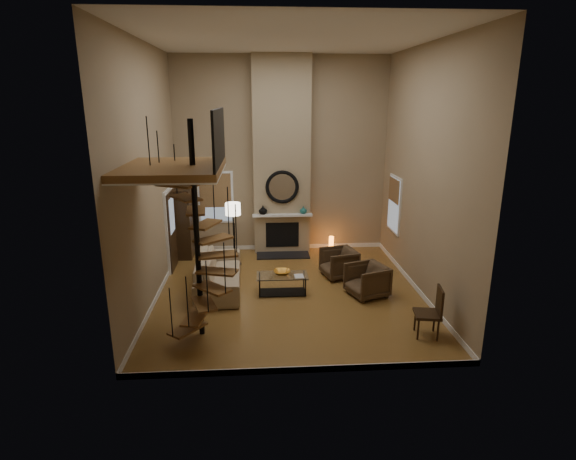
{
  "coord_description": "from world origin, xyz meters",
  "views": [
    {
      "loc": [
        -0.68,
        -9.8,
        4.35
      ],
      "look_at": [
        0.0,
        0.4,
        1.4
      ],
      "focal_mm": 28.57,
      "sensor_mm": 36.0,
      "label": 1
    }
  ],
  "objects": [
    {
      "name": "vase_right",
      "position": [
        0.6,
        2.82,
        1.28
      ],
      "size": [
        0.2,
        0.2,
        0.21
      ],
      "primitive_type": "imported",
      "color": "#1B5F59",
      "rests_on": "mantel"
    },
    {
      "name": "entry_door",
      "position": [
        -2.95,
        1.8,
        1.05
      ],
      "size": [
        0.1,
        1.05,
        2.16
      ],
      "color": "white",
      "rests_on": "ground"
    },
    {
      "name": "mirror_disc",
      "position": [
        0.0,
        2.85,
        1.95
      ],
      "size": [
        0.8,
        0.01,
        0.8
      ],
      "primitive_type": "cylinder",
      "rotation": [
        1.57,
        0.0,
        0.0
      ],
      "color": "white",
      "rests_on": "chimney_breast"
    },
    {
      "name": "ceiling",
      "position": [
        0.0,
        0.0,
        5.5
      ],
      "size": [
        6.0,
        6.5,
        0.01
      ],
      "primitive_type": "cube",
      "color": "silver",
      "rests_on": "back_wall"
    },
    {
      "name": "armchair_near",
      "position": [
        1.39,
        0.94,
        0.35
      ],
      "size": [
        0.98,
        0.96,
        0.74
      ],
      "primitive_type": "imported",
      "rotation": [
        0.0,
        0.0,
        -1.32
      ],
      "color": "#4A3522",
      "rests_on": "ground"
    },
    {
      "name": "baseboard_right",
      "position": [
        2.99,
        0.0,
        0.06
      ],
      "size": [
        0.02,
        6.5,
        0.12
      ],
      "primitive_type": "cube",
      "color": "white",
      "rests_on": "ground"
    },
    {
      "name": "floor_lamp",
      "position": [
        -1.35,
        1.96,
        1.41
      ],
      "size": [
        0.4,
        0.4,
        1.71
      ],
      "color": "black",
      "rests_on": "ground"
    },
    {
      "name": "accent_lamp",
      "position": [
        1.42,
        2.76,
        0.25
      ],
      "size": [
        0.14,
        0.14,
        0.5
      ],
      "primitive_type": "cylinder",
      "color": "orange",
      "rests_on": "ground"
    },
    {
      "name": "window_right",
      "position": [
        2.97,
        2.0,
        1.63
      ],
      "size": [
        0.06,
        1.02,
        1.52
      ],
      "color": "white",
      "rests_on": "right_wall"
    },
    {
      "name": "back_wall",
      "position": [
        0.0,
        3.25,
        2.75
      ],
      "size": [
        6.0,
        0.02,
        5.5
      ],
      "primitive_type": "cube",
      "color": "#9C8664",
      "rests_on": "ground"
    },
    {
      "name": "ground",
      "position": [
        0.0,
        0.0,
        -0.01
      ],
      "size": [
        6.0,
        6.5,
        0.01
      ],
      "primitive_type": "cube",
      "color": "#A47535",
      "rests_on": "ground"
    },
    {
      "name": "spiral_stair",
      "position": [
        -1.78,
        -1.79,
        1.78
      ],
      "size": [
        1.47,
        1.47,
        4.06
      ],
      "color": "black",
      "rests_on": "ground"
    },
    {
      "name": "baseboard_left",
      "position": [
        -2.99,
        0.0,
        0.06
      ],
      "size": [
        0.02,
        6.5,
        0.12
      ],
      "primitive_type": "cube",
      "color": "white",
      "rests_on": "ground"
    },
    {
      "name": "bowl",
      "position": [
        -0.16,
        0.03,
        0.5
      ],
      "size": [
        0.38,
        0.38,
        0.1
      ],
      "primitive_type": "imported",
      "color": "orange",
      "rests_on": "coffee_table"
    },
    {
      "name": "front_wall",
      "position": [
        0.0,
        -3.25,
        2.75
      ],
      "size": [
        6.0,
        0.02,
        5.5
      ],
      "primitive_type": "cube",
      "color": "#9C8664",
      "rests_on": "ground"
    },
    {
      "name": "hearth",
      "position": [
        0.0,
        2.57,
        0.02
      ],
      "size": [
        1.5,
        0.6,
        0.04
      ],
      "primitive_type": "cube",
      "color": "black",
      "rests_on": "ground"
    },
    {
      "name": "baseboard_back",
      "position": [
        0.0,
        3.24,
        0.06
      ],
      "size": [
        6.0,
        0.02,
        0.12
      ],
      "primitive_type": "cube",
      "color": "white",
      "rests_on": "ground"
    },
    {
      "name": "baseboard_front",
      "position": [
        0.0,
        -3.24,
        0.06
      ],
      "size": [
        6.0,
        0.02,
        0.12
      ],
      "primitive_type": "cube",
      "color": "white",
      "rests_on": "ground"
    },
    {
      "name": "loft",
      "position": [
        -2.04,
        -1.8,
        3.24
      ],
      "size": [
        1.7,
        2.2,
        1.09
      ],
      "color": "brown",
      "rests_on": "left_wall"
    },
    {
      "name": "right_wall",
      "position": [
        3.0,
        0.0,
        2.75
      ],
      "size": [
        0.02,
        6.5,
        5.5
      ],
      "primitive_type": "cube",
      "color": "#9C8664",
      "rests_on": "ground"
    },
    {
      "name": "vase_left",
      "position": [
        -0.55,
        2.82,
        1.3
      ],
      "size": [
        0.24,
        0.24,
        0.25
      ],
      "primitive_type": "imported",
      "color": "black",
      "rests_on": "mantel"
    },
    {
      "name": "sofa",
      "position": [
        -1.66,
        0.43,
        0.4
      ],
      "size": [
        1.08,
        2.58,
        0.75
      ],
      "primitive_type": "imported",
      "rotation": [
        0.0,
        0.0,
        1.6
      ],
      "color": "tan",
      "rests_on": "ground"
    },
    {
      "name": "firebox",
      "position": [
        0.0,
        2.86,
        0.55
      ],
      "size": [
        0.95,
        0.02,
        0.72
      ],
      "primitive_type": "cube",
      "color": "black",
      "rests_on": "chimney_breast"
    },
    {
      "name": "mirror_frame",
      "position": [
        0.0,
        2.84,
        1.95
      ],
      "size": [
        0.94,
        0.1,
        0.94
      ],
      "primitive_type": "torus",
      "rotation": [
        1.57,
        0.0,
        0.0
      ],
      "color": "black",
      "rests_on": "chimney_breast"
    },
    {
      "name": "window_back",
      "position": [
        -1.9,
        3.22,
        1.62
      ],
      "size": [
        1.02,
        0.06,
        1.52
      ],
      "color": "white",
      "rests_on": "back_wall"
    },
    {
      "name": "side_chair",
      "position": [
        2.54,
        -2.17,
        0.53
      ],
      "size": [
        0.54,
        0.54,
        0.99
      ],
      "color": "#301E10",
      "rests_on": "ground"
    },
    {
      "name": "coffee_table",
      "position": [
        -0.16,
        -0.02,
        0.28
      ],
      "size": [
        1.18,
        0.6,
        0.44
      ],
      "color": "silver",
      "rests_on": "ground"
    },
    {
      "name": "book",
      "position": [
        0.19,
        -0.17,
        0.46
      ],
      "size": [
        0.22,
        0.29,
        0.03
      ],
      "primitive_type": "imported",
      "rotation": [
        0.0,
        0.0,
        0.03
      ],
      "color": "gray",
      "rests_on": "coffee_table"
    },
    {
      "name": "mantel",
      "position": [
        0.0,
        2.78,
        1.15
      ],
      "size": [
        1.7,
        0.18,
        0.06
      ],
      "primitive_type": "cube",
      "color": "white",
      "rests_on": "chimney_breast"
    },
    {
      "name": "chimney_breast",
      "position": [
        0.0,
        3.06,
        2.75
      ],
      "size": [
        1.6,
        0.38,
        5.5
      ],
      "primitive_type": "cube",
      "color": "#9C8765",
      "rests_on": "ground"
    },
    {
      "name": "hutch",
      "position": [
        -2.76,
        2.81,
        0.95
      ],
      "size": [
        0.43,
        0.9,
        2.02
      ],
      "primitive_type": "cube",
      "color": "#301E10",
      "rests_on": "ground"
    },
    {
      "name": "armchair_far",
      "position": [
        1.83,
        -0.23,
        0.35
      ],
      "size": [
        1.05,
        1.03,
        0.75
      ],
      "primitive_type": "imported",
      "rotation": [
        0.0,
        0.0,
        -1.22
      ],
      "color": "#4A3522",
      "rests_on": "ground"
    },
    {
      "name": "left_wall",
      "position": [
        -3.0,
        0.0,
        2.75
      ],
      "size": [
        0.02,
        6.5,
        5.5
      ],
      "primitive_type": "cube",
      "color": "#9C8664",
      "rests_on": "ground"
    }
  ]
}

